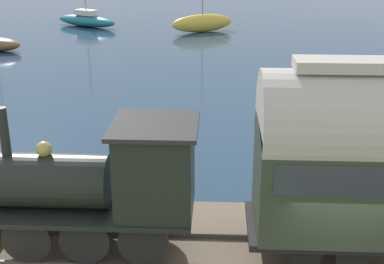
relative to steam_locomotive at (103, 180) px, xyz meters
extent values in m
cube|color=navy|center=(42.92, -5.40, -2.36)|extent=(80.00, 80.00, 0.01)
cube|color=#4C4742|center=(0.71, -5.40, -1.83)|extent=(0.07, 54.88, 0.12)
cylinder|color=black|center=(-0.71, -0.99, -1.19)|extent=(0.12, 1.15, 1.15)
cylinder|color=black|center=(0.71, -0.99, -1.19)|extent=(0.12, 1.15, 1.15)
cylinder|color=black|center=(-0.71, 0.33, -1.19)|extent=(0.12, 1.15, 1.15)
cylinder|color=black|center=(0.71, 0.33, -1.19)|extent=(0.12, 1.15, 1.15)
cylinder|color=black|center=(-0.71, 1.65, -1.19)|extent=(0.12, 1.15, 1.15)
cylinder|color=black|center=(0.71, 1.65, -1.19)|extent=(0.12, 1.15, 1.15)
cube|color=black|center=(0.00, 0.33, -0.73)|extent=(1.92, 4.81, 0.12)
cylinder|color=black|center=(0.00, 1.29, -0.04)|extent=(1.27, 2.88, 1.27)
cylinder|color=black|center=(0.00, 2.16, 1.15)|extent=(0.22, 0.22, 1.11)
sphere|color=tan|center=(0.00, 1.29, 0.74)|extent=(0.36, 0.36, 0.36)
cube|color=black|center=(0.00, -1.23, 0.31)|extent=(1.82, 1.68, 1.97)
cube|color=#282828|center=(0.00, -1.23, 1.35)|extent=(2.02, 1.92, 0.10)
cylinder|color=black|center=(-0.71, -5.64, -1.39)|extent=(0.12, 0.76, 0.76)
cylinder|color=black|center=(0.71, -5.64, -1.39)|extent=(0.12, 0.76, 0.76)
cylinder|color=black|center=(-0.71, -4.59, -1.39)|extent=(0.12, 0.76, 0.76)
cylinder|color=black|center=(0.71, -4.59, -1.39)|extent=(0.12, 0.76, 0.76)
ellipsoid|color=gold|center=(33.28, -1.28, -1.63)|extent=(3.63, 5.38, 1.45)
ellipsoid|color=#1E707A|center=(35.54, 8.90, -1.86)|extent=(4.37, 6.26, 0.99)
cube|color=silver|center=(35.54, 8.90, -1.14)|extent=(1.74, 2.11, 0.45)
camera|label=1|loc=(-10.97, -2.59, 5.30)|focal=50.00mm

